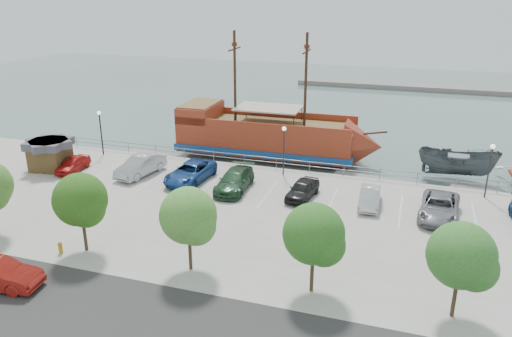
% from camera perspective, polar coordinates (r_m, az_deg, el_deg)
% --- Properties ---
extents(ground, '(160.00, 160.00, 0.00)m').
position_cam_1_polar(ground, '(37.66, 0.50, -5.45)').
color(ground, '#4F6260').
extents(sidewalk, '(100.00, 4.00, 0.05)m').
position_cam_1_polar(sidewalk, '(28.94, -5.61, -11.68)').
color(sidewalk, '#A1A098').
rests_on(sidewalk, land_slab).
extents(seawall_railing, '(50.00, 0.06, 1.00)m').
position_cam_1_polar(seawall_railing, '(44.03, 3.58, 0.51)').
color(seawall_railing, slate).
rests_on(seawall_railing, land_slab).
extents(far_shore, '(40.00, 3.00, 0.80)m').
position_cam_1_polar(far_shore, '(88.85, 17.84, 8.79)').
color(far_shore, gray).
rests_on(far_shore, ground).
extents(pirate_ship, '(20.55, 6.07, 12.91)m').
position_cam_1_polar(pirate_ship, '(49.59, 2.85, 3.53)').
color(pirate_ship, maroon).
rests_on(pirate_ship, ground).
extents(patrol_boat, '(6.95, 2.90, 2.64)m').
position_cam_1_polar(patrol_boat, '(47.65, 22.04, 0.30)').
color(patrol_boat, '#454D51').
rests_on(patrol_boat, ground).
extents(dock_west, '(7.57, 3.52, 0.42)m').
position_cam_1_polar(dock_west, '(50.66, -11.31, 1.20)').
color(dock_west, gray).
rests_on(dock_west, ground).
extents(dock_mid, '(7.58, 3.17, 0.42)m').
position_cam_1_polar(dock_mid, '(44.68, 13.31, -1.52)').
color(dock_mid, gray).
rests_on(dock_mid, ground).
extents(dock_east, '(6.67, 4.03, 0.37)m').
position_cam_1_polar(dock_east, '(45.09, 25.25, -2.80)').
color(dock_east, slate).
rests_on(dock_east, ground).
extents(shed, '(3.62, 3.62, 2.64)m').
position_cam_1_polar(shed, '(47.54, -22.48, 1.59)').
color(shed, brown).
rests_on(shed, land_slab).
extents(fire_hydrant, '(0.27, 0.27, 0.79)m').
position_cam_1_polar(fire_hydrant, '(32.63, -21.46, -8.37)').
color(fire_hydrant, '#C4851A').
rests_on(fire_hydrant, sidewalk).
extents(lamp_post_left, '(0.36, 0.36, 4.28)m').
position_cam_1_polar(lamp_post_left, '(49.63, -17.37, 4.79)').
color(lamp_post_left, black).
rests_on(lamp_post_left, land_slab).
extents(lamp_post_mid, '(0.36, 0.36, 4.28)m').
position_cam_1_polar(lamp_post_mid, '(42.08, 3.20, 3.05)').
color(lamp_post_mid, black).
rests_on(lamp_post_mid, land_slab).
extents(lamp_post_right, '(0.36, 0.36, 4.28)m').
position_cam_1_polar(lamp_post_right, '(41.22, 25.21, 0.76)').
color(lamp_post_right, black).
rests_on(lamp_post_right, land_slab).
extents(tree_c, '(3.30, 3.20, 5.00)m').
position_cam_1_polar(tree_c, '(31.12, -19.29, -3.63)').
color(tree_c, '#473321').
rests_on(tree_c, sidewalk).
extents(tree_d, '(3.30, 3.20, 5.00)m').
position_cam_1_polar(tree_d, '(27.64, -7.53, -5.63)').
color(tree_d, '#473321').
rests_on(tree_d, sidewalk).
extents(tree_e, '(3.30, 3.20, 5.00)m').
position_cam_1_polar(tree_e, '(25.64, 6.89, -7.73)').
color(tree_e, '#473321').
rests_on(tree_e, sidewalk).
extents(tree_f, '(3.30, 3.20, 5.00)m').
position_cam_1_polar(tree_f, '(25.48, 22.71, -9.46)').
color(tree_f, '#473321').
rests_on(tree_f, sidewalk).
extents(parked_car_a, '(1.89, 4.01, 1.33)m').
position_cam_1_polar(parked_car_a, '(46.42, -20.20, 0.49)').
color(parked_car_a, red).
rests_on(parked_car_a, land_slab).
extents(parked_car_b, '(2.63, 5.30, 1.67)m').
position_cam_1_polar(parked_car_b, '(43.76, -13.06, 0.31)').
color(parked_car_b, '#A1A6AB').
rests_on(parked_car_b, land_slab).
extents(parked_car_c, '(2.96, 5.79, 1.57)m').
position_cam_1_polar(parked_car_c, '(41.60, -7.52, -0.43)').
color(parked_car_c, navy).
rests_on(parked_car_c, land_slab).
extents(parked_car_d, '(2.41, 5.47, 1.56)m').
position_cam_1_polar(parked_car_d, '(39.54, -2.47, -1.38)').
color(parked_car_d, '#25492E').
rests_on(parked_car_d, land_slab).
extents(parked_car_e, '(2.20, 4.38, 1.43)m').
position_cam_1_polar(parked_car_e, '(38.17, 5.34, -2.36)').
color(parked_car_e, black).
rests_on(parked_car_e, land_slab).
extents(parked_car_f, '(1.59, 4.16, 1.35)m').
position_cam_1_polar(parked_car_f, '(37.61, 12.86, -3.22)').
color(parked_car_f, beige).
rests_on(parked_car_f, land_slab).
extents(parked_car_g, '(3.02, 5.72, 1.53)m').
position_cam_1_polar(parked_car_g, '(37.10, 20.22, -4.17)').
color(parked_car_g, gray).
rests_on(parked_car_g, land_slab).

